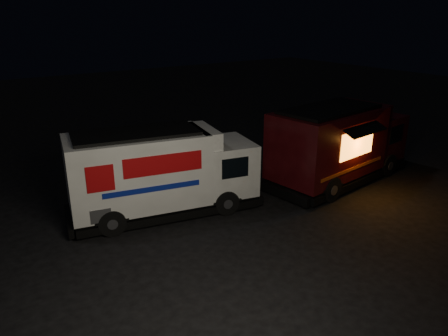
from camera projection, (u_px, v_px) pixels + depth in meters
ground at (230, 246)px, 13.07m from camera, size 80.00×80.00×0.00m
white_truck at (164, 172)px, 14.83m from camera, size 6.94×3.63×3.00m
red_truck at (340, 143)px, 17.70m from camera, size 7.07×3.24×3.18m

